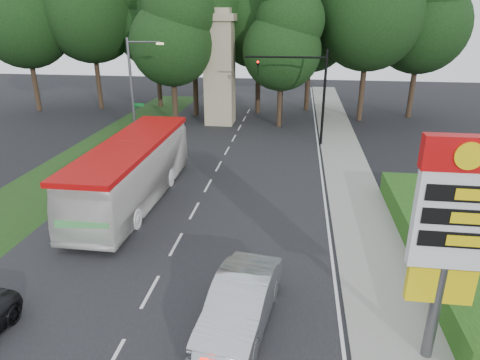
# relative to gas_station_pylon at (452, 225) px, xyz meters

# --- Properties ---
(road_surface) EXTENTS (14.00, 80.00, 0.02)m
(road_surface) POSITION_rel_gas_station_pylon_xyz_m (-9.20, 10.01, -4.44)
(road_surface) COLOR black
(road_surface) RESTS_ON ground
(sidewalk_right) EXTENTS (3.00, 80.00, 0.12)m
(sidewalk_right) POSITION_rel_gas_station_pylon_xyz_m (-0.70, 10.01, -4.39)
(sidewalk_right) COLOR gray
(sidewalk_right) RESTS_ON ground
(grass_verge_left) EXTENTS (5.00, 50.00, 0.02)m
(grass_verge_left) POSITION_rel_gas_station_pylon_xyz_m (-18.70, 16.01, -4.44)
(grass_verge_left) COLOR #193814
(grass_verge_left) RESTS_ON ground
(hedge) EXTENTS (3.00, 14.00, 1.20)m
(hedge) POSITION_rel_gas_station_pylon_xyz_m (2.30, 6.01, -3.85)
(hedge) COLOR #224713
(hedge) RESTS_ON ground
(gas_station_pylon) EXTENTS (2.10, 0.45, 6.85)m
(gas_station_pylon) POSITION_rel_gas_station_pylon_xyz_m (0.00, 0.00, 0.00)
(gas_station_pylon) COLOR #59595E
(gas_station_pylon) RESTS_ON ground
(traffic_signal_mast) EXTENTS (6.10, 0.35, 7.20)m
(traffic_signal_mast) POSITION_rel_gas_station_pylon_xyz_m (-3.52, 22.00, 0.22)
(traffic_signal_mast) COLOR black
(traffic_signal_mast) RESTS_ON ground
(streetlight_signs) EXTENTS (2.75, 0.98, 8.00)m
(streetlight_signs) POSITION_rel_gas_station_pylon_xyz_m (-16.19, 20.01, -0.01)
(streetlight_signs) COLOR #59595E
(streetlight_signs) RESTS_ON ground
(monument) EXTENTS (3.00, 3.00, 10.05)m
(monument) POSITION_rel_gas_station_pylon_xyz_m (-11.20, 28.01, 0.66)
(monument) COLOR #9A906D
(monument) RESTS_ON ground
(tree_far_west) EXTENTS (8.96, 8.96, 17.60)m
(tree_far_west) POSITION_rel_gas_station_pylon_xyz_m (-31.20, 31.01, 6.24)
(tree_far_west) COLOR #2D2116
(tree_far_west) RESTS_ON ground
(tree_west_near) EXTENTS (8.40, 8.40, 16.50)m
(tree_west_near) POSITION_rel_gas_station_pylon_xyz_m (-19.20, 35.01, 5.57)
(tree_west_near) COLOR #2D2116
(tree_west_near) RESTS_ON ground
(tree_east_near) EXTENTS (8.12, 8.12, 15.95)m
(tree_east_near) POSITION_rel_gas_station_pylon_xyz_m (-3.20, 35.01, 5.23)
(tree_east_near) COLOR #2D2116
(tree_east_near) RESTS_ON ground
(tree_far_east) EXTENTS (8.68, 8.68, 17.05)m
(tree_far_east) POSITION_rel_gas_station_pylon_xyz_m (6.80, 33.01, 5.90)
(tree_far_east) COLOR #2D2116
(tree_far_east) RESTS_ON ground
(tree_monument_left) EXTENTS (7.28, 7.28, 14.30)m
(tree_monument_left) POSITION_rel_gas_station_pylon_xyz_m (-15.20, 27.01, 4.23)
(tree_monument_left) COLOR #2D2116
(tree_monument_left) RESTS_ON ground
(tree_monument_right) EXTENTS (6.72, 6.72, 13.20)m
(tree_monument_right) POSITION_rel_gas_station_pylon_xyz_m (-5.70, 27.51, 3.56)
(tree_monument_right) COLOR #2D2116
(tree_monument_right) RESTS_ON ground
(transit_bus) EXTENTS (2.92, 11.99, 3.33)m
(transit_bus) POSITION_rel_gas_station_pylon_xyz_m (-12.70, 9.90, -2.78)
(transit_bus) COLOR white
(transit_bus) RESTS_ON ground
(sedan_silver) EXTENTS (2.48, 5.35, 1.70)m
(sedan_silver) POSITION_rel_gas_station_pylon_xyz_m (-5.67, 0.70, -3.60)
(sedan_silver) COLOR #A9ACB1
(sedan_silver) RESTS_ON ground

